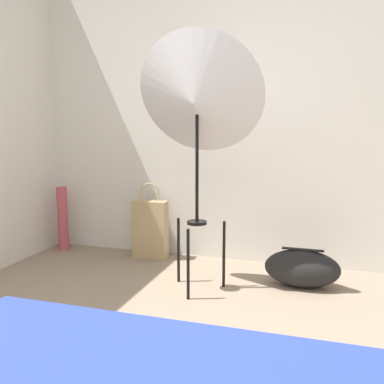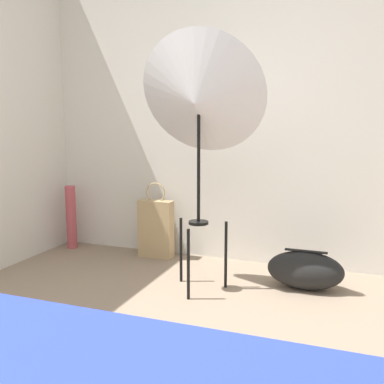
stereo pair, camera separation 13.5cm
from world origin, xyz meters
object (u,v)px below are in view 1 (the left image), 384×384
(photo_umbrella, at_px, (197,99))
(tote_bag, at_px, (150,229))
(paper_roll, at_px, (63,218))
(duffel_bag, at_px, (302,268))

(photo_umbrella, xyz_separation_m, tote_bag, (-0.58, 0.57, -1.01))
(photo_umbrella, bearing_deg, paper_roll, 158.42)
(tote_bag, relative_size, paper_roll, 1.12)
(duffel_bag, xyz_separation_m, paper_roll, (-2.08, 0.30, 0.15))
(tote_bag, bearing_deg, photo_umbrella, -44.50)
(tote_bag, distance_m, duffel_bag, 1.29)
(photo_umbrella, xyz_separation_m, duffel_bag, (0.67, 0.26, -1.13))
(photo_umbrella, height_order, tote_bag, photo_umbrella)
(tote_bag, xyz_separation_m, paper_roll, (-0.83, -0.01, 0.03))
(photo_umbrella, distance_m, paper_roll, 1.80)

